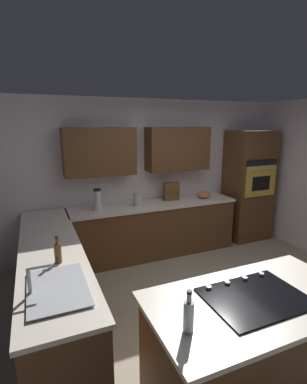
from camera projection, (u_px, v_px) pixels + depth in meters
name	position (u px, v px, depth m)	size (l,w,h in m)	color
ground_plane	(217.00, 308.00, 3.52)	(14.00, 14.00, 0.00)	#9E937F
wall_back	(149.00, 169.00, 4.99)	(6.00, 0.44, 2.60)	silver
lower_cabinets_back	(154.00, 230.00, 4.92)	(2.80, 0.60, 0.86)	brown
countertop_back	(154.00, 204.00, 4.82)	(2.84, 0.64, 0.04)	silver
lower_cabinets_side	(54.00, 286.00, 3.22)	(0.60, 2.90, 0.86)	brown
countertop_side	(50.00, 249.00, 3.12)	(0.64, 2.94, 0.04)	silver
island_base	(251.00, 350.00, 2.31)	(1.61, 0.82, 0.86)	brown
island_top	(255.00, 300.00, 2.21)	(1.69, 0.90, 0.04)	silver
wall_oven	(248.00, 186.00, 5.51)	(0.80, 0.66, 2.07)	brown
sink_unit	(56.00, 288.00, 2.31)	(0.46, 0.70, 0.23)	#515456
cooktop	(255.00, 297.00, 2.21)	(0.76, 0.56, 0.03)	black
blender	(98.00, 201.00, 4.41)	(0.15, 0.15, 0.33)	beige
mixing_bowl	(204.00, 194.00, 5.14)	(0.23, 0.23, 0.13)	#CC724C
spice_rack	(171.00, 191.00, 4.98)	(0.28, 0.11, 0.31)	brown
kettle	(138.00, 200.00, 4.66)	(0.14, 0.14, 0.19)	#B7BABF
dish_soap_bottle	(58.00, 252.00, 2.74)	(0.07, 0.07, 0.27)	brown
oil_bottle	(189.00, 315.00, 1.83)	(0.07, 0.07, 0.29)	silver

